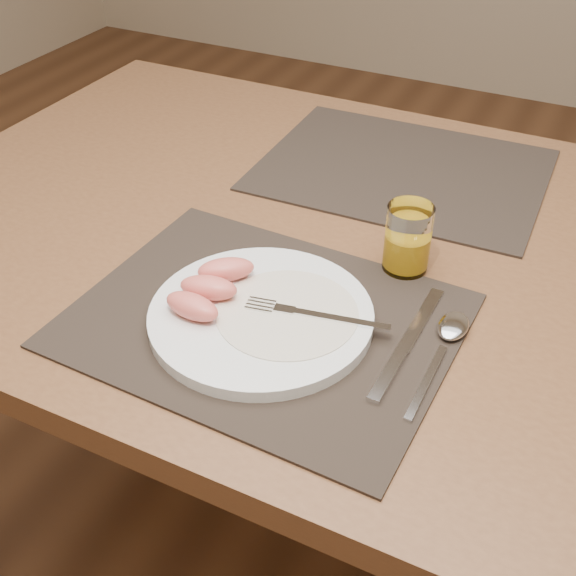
% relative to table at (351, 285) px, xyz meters
% --- Properties ---
extents(ground, '(5.00, 5.00, 0.00)m').
position_rel_table_xyz_m(ground, '(0.00, 0.00, -0.67)').
color(ground, brown).
rests_on(ground, ground).
extents(table, '(1.40, 0.90, 0.75)m').
position_rel_table_xyz_m(table, '(0.00, 0.00, 0.00)').
color(table, brown).
rests_on(table, ground).
extents(placemat_near, '(0.46, 0.37, 0.00)m').
position_rel_table_xyz_m(placemat_near, '(-0.03, -0.22, 0.09)').
color(placemat_near, '#2D231C').
rests_on(placemat_near, table).
extents(placemat_far, '(0.46, 0.36, 0.00)m').
position_rel_table_xyz_m(placemat_far, '(-0.00, 0.22, 0.09)').
color(placemat_far, '#2D231C').
rests_on(placemat_far, table).
extents(plate, '(0.27, 0.27, 0.02)m').
position_rel_table_xyz_m(plate, '(-0.03, -0.23, 0.10)').
color(plate, white).
rests_on(plate, placemat_near).
extents(plate_dressing, '(0.17, 0.17, 0.00)m').
position_rel_table_xyz_m(plate_dressing, '(0.00, -0.22, 0.10)').
color(plate_dressing, white).
rests_on(plate_dressing, plate).
extents(fork, '(0.17, 0.05, 0.00)m').
position_rel_table_xyz_m(fork, '(0.02, -0.21, 0.11)').
color(fork, silver).
rests_on(fork, plate).
extents(knife, '(0.02, 0.22, 0.01)m').
position_rel_table_xyz_m(knife, '(0.14, -0.20, 0.09)').
color(knife, silver).
rests_on(knife, placemat_near).
extents(spoon, '(0.04, 0.19, 0.01)m').
position_rel_table_xyz_m(spoon, '(0.18, -0.15, 0.09)').
color(spoon, silver).
rests_on(spoon, placemat_near).
extents(juice_glass, '(0.06, 0.06, 0.09)m').
position_rel_table_xyz_m(juice_glass, '(0.09, -0.04, 0.13)').
color(juice_glass, white).
rests_on(juice_glass, placemat_near).
extents(grapefruit_wedges, '(0.08, 0.14, 0.03)m').
position_rel_table_xyz_m(grapefruit_wedges, '(-0.10, -0.23, 0.12)').
color(grapefruit_wedges, '#E16C5B').
rests_on(grapefruit_wedges, plate).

